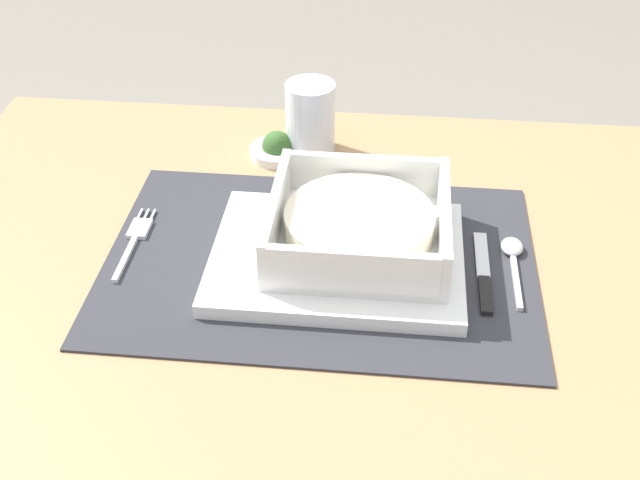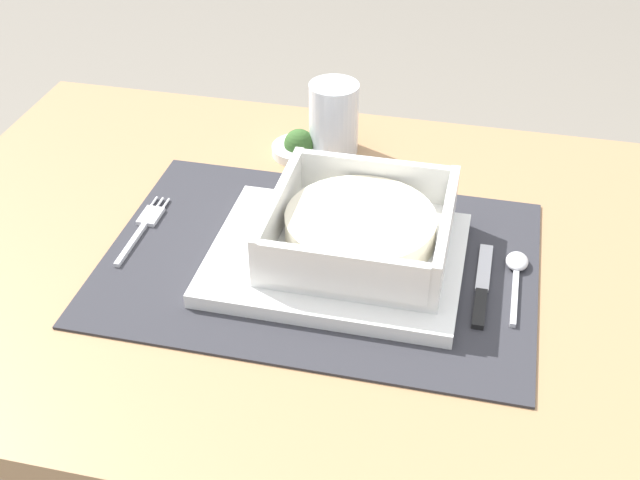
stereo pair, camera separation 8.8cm
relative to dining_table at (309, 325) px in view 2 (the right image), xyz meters
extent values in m
cube|color=#A37A51|center=(0.00, 0.00, 0.09)|extent=(0.94, 0.66, 0.03)
cube|color=olive|center=(-0.42, 0.28, -0.26)|extent=(0.05, 0.05, 0.67)
cube|color=olive|center=(0.42, 0.28, -0.26)|extent=(0.05, 0.05, 0.67)
cube|color=#2D2D33|center=(0.02, -0.02, 0.11)|extent=(0.46, 0.33, 0.00)
cube|color=white|center=(0.04, -0.02, 0.12)|extent=(0.27, 0.21, 0.02)
cube|color=white|center=(0.06, 0.00, 0.13)|extent=(0.19, 0.19, 0.01)
cube|color=white|center=(-0.03, 0.00, 0.16)|extent=(0.01, 0.19, 0.05)
cube|color=white|center=(0.15, 0.00, 0.16)|extent=(0.01, 0.19, 0.05)
cube|color=white|center=(0.06, -0.09, 0.16)|extent=(0.17, 0.01, 0.05)
cube|color=white|center=(0.06, 0.09, 0.16)|extent=(0.17, 0.01, 0.05)
cylinder|color=beige|center=(0.06, 0.00, 0.15)|extent=(0.16, 0.16, 0.03)
cube|color=silver|center=(-0.19, -0.04, 0.11)|extent=(0.01, 0.08, 0.00)
cube|color=silver|center=(-0.19, 0.02, 0.11)|extent=(0.02, 0.04, 0.00)
cylinder|color=silver|center=(-0.20, 0.05, 0.11)|extent=(0.00, 0.02, 0.00)
cylinder|color=silver|center=(-0.19, 0.05, 0.11)|extent=(0.00, 0.02, 0.00)
cylinder|color=silver|center=(-0.18, 0.05, 0.11)|extent=(0.00, 0.02, 0.00)
cube|color=silver|center=(0.22, -0.04, 0.11)|extent=(0.01, 0.09, 0.00)
ellipsoid|color=silver|center=(0.22, 0.02, 0.12)|extent=(0.02, 0.03, 0.01)
cube|color=black|center=(0.19, -0.06, 0.11)|extent=(0.01, 0.06, 0.01)
cube|color=silver|center=(0.19, 0.01, 0.11)|extent=(0.01, 0.08, 0.00)
cylinder|color=white|center=(-0.02, 0.22, 0.16)|extent=(0.06, 0.06, 0.09)
cylinder|color=gold|center=(-0.02, 0.22, 0.13)|extent=(0.05, 0.05, 0.05)
cylinder|color=white|center=(-0.06, 0.20, 0.11)|extent=(0.07, 0.07, 0.01)
sphere|color=#335926|center=(-0.06, 0.20, 0.12)|extent=(0.04, 0.04, 0.04)
camera|label=1|loc=(0.09, -0.72, 0.66)|focal=46.37mm
camera|label=2|loc=(0.18, -0.70, 0.66)|focal=46.37mm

